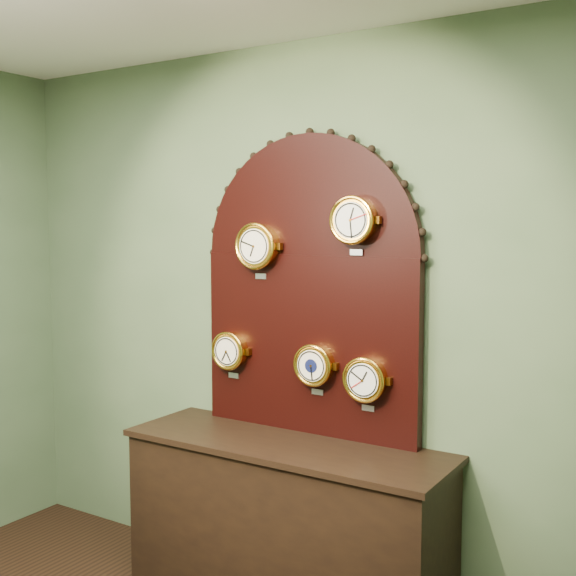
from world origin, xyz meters
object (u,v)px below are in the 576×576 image
Objects in this scene: shop_counter at (286,528)px; arabic_clock at (353,220)px; roman_clock at (257,246)px; tide_clock at (365,379)px; hygrometer at (230,351)px; display_board at (309,276)px; barometer at (314,365)px.

shop_counter is 5.68× the size of arabic_clock.
arabic_clock is at bearing 0.03° from roman_clock.
arabic_clock is 0.75m from tide_clock.
hygrometer is 0.95× the size of tide_clock.
display_board is at bearing 169.24° from tide_clock.
tide_clock is (0.35, 0.15, 0.75)m from shop_counter.
display_board is 0.40m from arabic_clock.
shop_counter is 1.05× the size of display_board.
shop_counter is at bearing -29.54° from roman_clock.
tide_clock is at bearing 0.24° from arabic_clock.
arabic_clock is 1.09× the size of hygrometer.
roman_clock reaches higher than shop_counter.
roman_clock reaches higher than tide_clock.
roman_clock is 0.59m from hygrometer.
barometer is (0.07, -0.07, -0.43)m from display_board.
barometer is (-0.21, 0.00, -0.71)m from arabic_clock.
arabic_clock reaches higher than shop_counter.
barometer reaches higher than shop_counter.
display_board is at bearing 90.00° from shop_counter.
arabic_clock reaches higher than tide_clock.
hygrometer is at bearing 179.95° from arabic_clock.
shop_counter is 5.49× the size of roman_clock.
display_board reaches higher than barometer.
roman_clock is 1.13× the size of hygrometer.
arabic_clock is 1.04× the size of tide_clock.
arabic_clock is 1.07× the size of barometer.
tide_clock is (0.07, 0.00, -0.75)m from arabic_clock.
roman_clock is (-0.27, -0.07, 0.15)m from display_board.
hygrometer is (-0.73, 0.00, -0.69)m from arabic_clock.
display_board reaches higher than roman_clock.
display_board reaches higher than tide_clock.
tide_clock is at bearing 23.72° from shop_counter.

